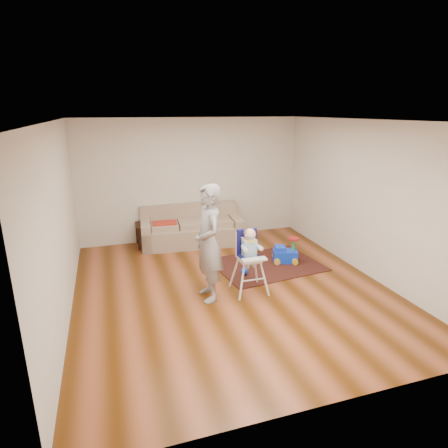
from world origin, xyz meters
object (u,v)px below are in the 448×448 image
object	(u,v)px
side_table	(148,235)
ride_on_toy	(285,250)
toy_ball	(244,271)
adult	(208,243)
sofa	(192,226)
high_chair	(249,262)

from	to	relation	value
side_table	ride_on_toy	world-z (taller)	ride_on_toy
toy_ball	adult	bearing A→B (deg)	-144.06
sofa	ride_on_toy	distance (m)	2.18
toy_ball	high_chair	distance (m)	0.75
side_table	toy_ball	size ratio (longest dim) A/B	3.68
toy_ball	high_chair	xyz separation A→B (m)	(-0.15, -0.59, 0.44)
sofa	toy_ball	bearing A→B (deg)	-70.00
sofa	high_chair	distance (m)	2.53
sofa	high_chair	bearing A→B (deg)	-76.76
ride_on_toy	adult	size ratio (longest dim) A/B	0.27
sofa	ride_on_toy	bearing A→B (deg)	-42.12
side_table	toy_ball	distance (m)	2.54
sofa	adult	xyz separation A→B (m)	(-0.30, -2.50, 0.49)
side_table	ride_on_toy	size ratio (longest dim) A/B	1.02
sofa	ride_on_toy	xyz separation A→B (m)	(1.49, -1.58, -0.16)
side_table	toy_ball	world-z (taller)	side_table
adult	sofa	bearing A→B (deg)	171.12
adult	toy_ball	bearing A→B (deg)	123.85
side_table	toy_ball	bearing A→B (deg)	-55.09
ride_on_toy	side_table	bearing A→B (deg)	161.49
toy_ball	high_chair	world-z (taller)	high_chair
side_table	adult	size ratio (longest dim) A/B	0.28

